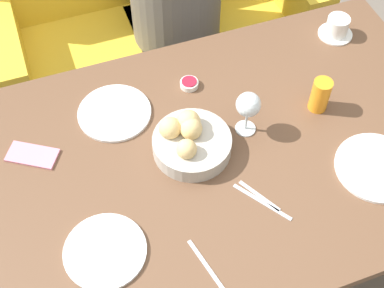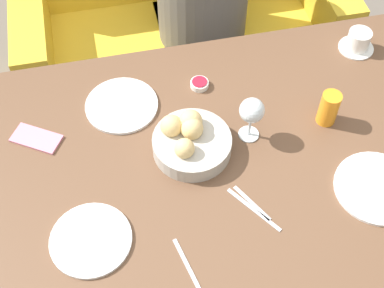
% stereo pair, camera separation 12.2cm
% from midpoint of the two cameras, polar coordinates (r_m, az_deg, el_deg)
% --- Properties ---
extents(ground_plane, '(10.00, 10.00, 0.00)m').
position_cam_midpoint_polar(ground_plane, '(2.26, 0.59, -11.98)').
color(ground_plane, '#6B6056').
extents(dining_table, '(1.57, 0.99, 0.74)m').
position_cam_midpoint_polar(dining_table, '(1.68, 0.78, -2.76)').
color(dining_table, brown).
rests_on(dining_table, ground_plane).
extents(couch, '(1.42, 0.70, 0.89)m').
position_cam_midpoint_polar(couch, '(2.59, -5.72, 11.47)').
color(couch, gold).
rests_on(couch, ground_plane).
extents(seated_person, '(0.38, 0.49, 1.19)m').
position_cam_midpoint_polar(seated_person, '(2.38, -3.18, 12.73)').
color(seated_person, '#23232D').
rests_on(seated_person, ground_plane).
extents(bread_basket, '(0.24, 0.24, 0.11)m').
position_cam_midpoint_polar(bread_basket, '(1.59, -2.44, 0.27)').
color(bread_basket, '#B2ADA3').
rests_on(bread_basket, dining_table).
extents(plate_near_left, '(0.22, 0.22, 0.01)m').
position_cam_midpoint_polar(plate_near_left, '(1.47, -11.66, -11.27)').
color(plate_near_left, white).
rests_on(plate_near_left, dining_table).
extents(plate_near_right, '(0.25, 0.25, 0.01)m').
position_cam_midpoint_polar(plate_near_right, '(1.65, 17.12, -2.51)').
color(plate_near_right, white).
rests_on(plate_near_right, dining_table).
extents(plate_far_center, '(0.23, 0.23, 0.01)m').
position_cam_midpoint_polar(plate_far_center, '(1.72, -10.29, 3.20)').
color(plate_far_center, white).
rests_on(plate_far_center, dining_table).
extents(juice_glass, '(0.06, 0.06, 0.12)m').
position_cam_midpoint_polar(juice_glass, '(1.71, 11.54, 5.04)').
color(juice_glass, orange).
rests_on(juice_glass, dining_table).
extents(wine_glass, '(0.08, 0.08, 0.16)m').
position_cam_midpoint_polar(wine_glass, '(1.58, 3.83, 3.97)').
color(wine_glass, silver).
rests_on(wine_glass, dining_table).
extents(coffee_cup, '(0.12, 0.12, 0.07)m').
position_cam_midpoint_polar(coffee_cup, '(1.98, 13.49, 11.93)').
color(coffee_cup, white).
rests_on(coffee_cup, dining_table).
extents(jam_bowl_berry, '(0.06, 0.06, 0.02)m').
position_cam_midpoint_polar(jam_bowl_berry, '(1.77, -2.28, 6.36)').
color(jam_bowl_berry, white).
rests_on(jam_bowl_berry, dining_table).
extents(fork_silver, '(0.12, 0.16, 0.00)m').
position_cam_midpoint_polar(fork_silver, '(1.52, 5.21, -6.31)').
color(fork_silver, '#B7B7BC').
rests_on(fork_silver, dining_table).
extents(knife_silver, '(0.05, 0.19, 0.00)m').
position_cam_midpoint_polar(knife_silver, '(1.43, -0.73, -13.31)').
color(knife_silver, '#B7B7BC').
rests_on(knife_silver, dining_table).
extents(spoon_coffee, '(0.08, 0.13, 0.00)m').
position_cam_midpoint_polar(spoon_coffee, '(1.53, 4.93, -5.66)').
color(spoon_coffee, '#B7B7BC').
rests_on(spoon_coffee, dining_table).
extents(cell_phone, '(0.17, 0.14, 0.01)m').
position_cam_midpoint_polar(cell_phone, '(1.69, -18.67, -1.25)').
color(cell_phone, pink).
rests_on(cell_phone, dining_table).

